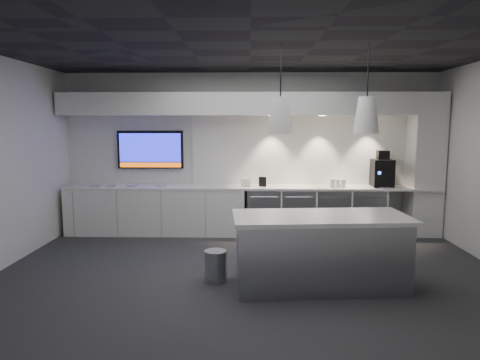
{
  "coord_description": "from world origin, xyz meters",
  "views": [
    {
      "loc": [
        0.0,
        -5.66,
        2.05
      ],
      "look_at": [
        -0.16,
        1.1,
        1.16
      ],
      "focal_mm": 32.0,
      "sensor_mm": 36.0,
      "label": 1
    }
  ],
  "objects_px": {
    "island": "(320,251)",
    "bin": "(216,266)",
    "wall_tv": "(150,150)",
    "coffee_machine": "(382,172)"
  },
  "relations": [
    {
      "from": "island",
      "to": "bin",
      "type": "height_order",
      "value": "island"
    },
    {
      "from": "wall_tv",
      "to": "bin",
      "type": "xyz_separation_m",
      "value": [
        1.45,
        -2.72,
        -1.36
      ]
    },
    {
      "from": "wall_tv",
      "to": "island",
      "type": "bearing_deg",
      "value": -46.07
    },
    {
      "from": "island",
      "to": "coffee_machine",
      "type": "height_order",
      "value": "coffee_machine"
    },
    {
      "from": "island",
      "to": "bin",
      "type": "distance_m",
      "value": 1.36
    },
    {
      "from": "bin",
      "to": "coffee_machine",
      "type": "bearing_deg",
      "value": 40.73
    },
    {
      "from": "coffee_machine",
      "to": "island",
      "type": "bearing_deg",
      "value": -117.66
    },
    {
      "from": "coffee_machine",
      "to": "wall_tv",
      "type": "bearing_deg",
      "value": 179.5
    },
    {
      "from": "bin",
      "to": "coffee_machine",
      "type": "height_order",
      "value": "coffee_machine"
    },
    {
      "from": "island",
      "to": "bin",
      "type": "bearing_deg",
      "value": 168.67
    }
  ]
}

